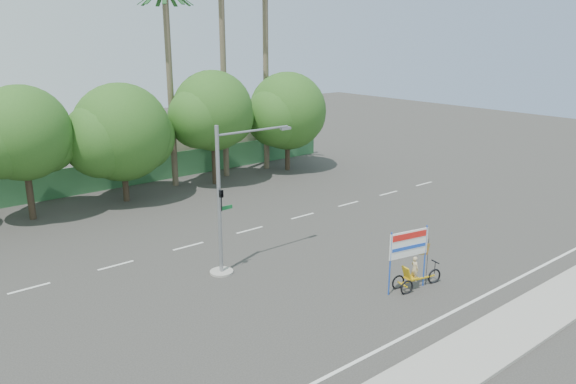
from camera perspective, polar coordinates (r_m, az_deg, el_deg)
ground at (r=25.36m, az=3.07°, el=-9.59°), size 120.00×120.00×0.00m
sidewalk_near at (r=21.11m, az=17.47°, el=-15.83°), size 50.00×2.40×0.12m
fence at (r=42.51m, az=-16.84°, el=1.75°), size 38.00×0.08×2.00m
building_right at (r=49.69m, az=-10.45°, el=5.10°), size 14.00×8.00×3.60m
tree_left at (r=36.30m, az=-25.44°, el=5.10°), size 6.66×5.60×8.07m
tree_center at (r=38.25m, az=-16.64°, el=5.56°), size 7.62×6.40×7.85m
tree_right at (r=41.30m, az=-7.71°, el=7.89°), size 6.90×5.80×8.36m
tree_far_right at (r=45.41m, az=-0.10°, el=7.99°), size 7.38×6.20×7.94m
palm_tall at (r=43.27m, az=-6.68°, el=15.23°), size 3.73×3.79×17.45m
palm_mid at (r=45.59m, az=-2.29°, el=14.01°), size 3.73×3.79×15.45m
palm_short at (r=41.04m, az=-12.01°, el=12.73°), size 3.73×3.79×14.45m
traffic_signal at (r=25.96m, az=-6.39°, el=-2.11°), size 4.72×1.10×7.00m
trike_billboard at (r=25.25m, az=12.54°, el=-7.18°), size 2.91×1.00×2.91m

